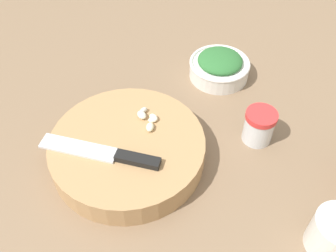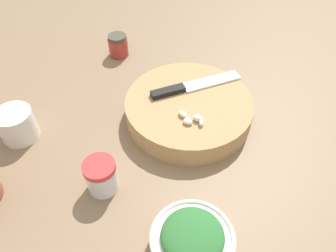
{
  "view_description": "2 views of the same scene",
  "coord_description": "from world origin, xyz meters",
  "px_view_note": "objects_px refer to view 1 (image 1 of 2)",
  "views": [
    {
      "loc": [
        0.45,
        -0.15,
        0.59
      ],
      "look_at": [
        -0.03,
        -0.03,
        0.06
      ],
      "focal_mm": 40.0,
      "sensor_mm": 36.0,
      "label": 1
    },
    {
      "loc": [
        -0.34,
        0.35,
        0.56
      ],
      "look_at": [
        -0.03,
        -0.02,
        0.06
      ],
      "focal_mm": 35.0,
      "sensor_mm": 36.0,
      "label": 2
    }
  ],
  "objects_px": {
    "spice_jar": "(259,126)",
    "coffee_mug": "(336,235)",
    "garlic_cloves": "(148,118)",
    "chef_knife": "(107,154)",
    "herb_bowl": "(219,66)",
    "cutting_board": "(128,150)"
  },
  "relations": [
    {
      "from": "herb_bowl",
      "to": "coffee_mug",
      "type": "relative_size",
      "value": 1.46
    },
    {
      "from": "chef_knife",
      "to": "herb_bowl",
      "type": "bearing_deg",
      "value": -24.06
    },
    {
      "from": "spice_jar",
      "to": "herb_bowl",
      "type": "bearing_deg",
      "value": -176.59
    },
    {
      "from": "cutting_board",
      "to": "spice_jar",
      "type": "distance_m",
      "value": 0.27
    },
    {
      "from": "herb_bowl",
      "to": "coffee_mug",
      "type": "distance_m",
      "value": 0.46
    },
    {
      "from": "garlic_cloves",
      "to": "spice_jar",
      "type": "xyz_separation_m",
      "value": [
        0.05,
        0.22,
        -0.02
      ]
    },
    {
      "from": "cutting_board",
      "to": "chef_knife",
      "type": "relative_size",
      "value": 1.38
    },
    {
      "from": "cutting_board",
      "to": "garlic_cloves",
      "type": "xyz_separation_m",
      "value": [
        -0.04,
        0.05,
        0.03
      ]
    },
    {
      "from": "garlic_cloves",
      "to": "spice_jar",
      "type": "bearing_deg",
      "value": 76.76
    },
    {
      "from": "cutting_board",
      "to": "coffee_mug",
      "type": "xyz_separation_m",
      "value": [
        0.26,
        0.29,
        0.01
      ]
    },
    {
      "from": "herb_bowl",
      "to": "spice_jar",
      "type": "xyz_separation_m",
      "value": [
        0.21,
        0.01,
        0.01
      ]
    },
    {
      "from": "cutting_board",
      "to": "spice_jar",
      "type": "bearing_deg",
      "value": 88.17
    },
    {
      "from": "spice_jar",
      "to": "coffee_mug",
      "type": "bearing_deg",
      "value": 6.42
    },
    {
      "from": "herb_bowl",
      "to": "spice_jar",
      "type": "distance_m",
      "value": 0.21
    },
    {
      "from": "garlic_cloves",
      "to": "herb_bowl",
      "type": "bearing_deg",
      "value": 127.73
    },
    {
      "from": "chef_knife",
      "to": "coffee_mug",
      "type": "bearing_deg",
      "value": -96.35
    },
    {
      "from": "cutting_board",
      "to": "garlic_cloves",
      "type": "bearing_deg",
      "value": 131.15
    },
    {
      "from": "chef_knife",
      "to": "coffee_mug",
      "type": "distance_m",
      "value": 0.41
    },
    {
      "from": "chef_knife",
      "to": "herb_bowl",
      "type": "distance_m",
      "value": 0.37
    },
    {
      "from": "garlic_cloves",
      "to": "spice_jar",
      "type": "distance_m",
      "value": 0.23
    },
    {
      "from": "cutting_board",
      "to": "chef_knife",
      "type": "xyz_separation_m",
      "value": [
        0.03,
        -0.04,
        0.03
      ]
    },
    {
      "from": "spice_jar",
      "to": "coffee_mug",
      "type": "xyz_separation_m",
      "value": [
        0.25,
        0.03,
        -0.0
      ]
    }
  ]
}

